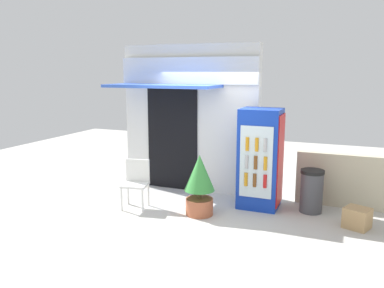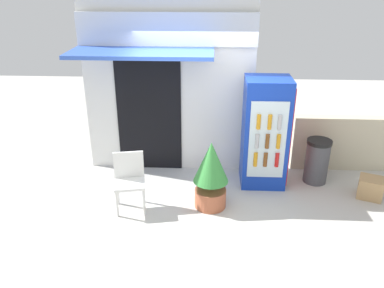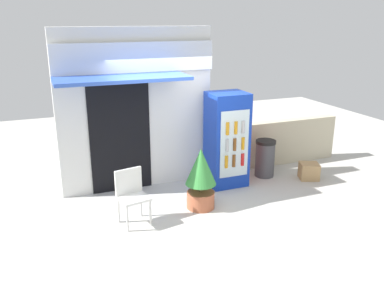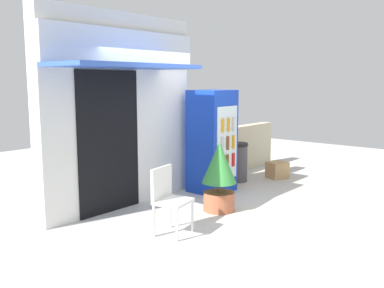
% 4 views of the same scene
% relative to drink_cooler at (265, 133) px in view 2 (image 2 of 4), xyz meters
% --- Properties ---
extents(ground, '(16.00, 16.00, 0.00)m').
position_rel_drink_cooler_xyz_m(ground, '(-0.96, -0.80, -0.93)').
color(ground, beige).
extents(storefront_building, '(2.96, 1.19, 3.06)m').
position_rel_drink_cooler_xyz_m(storefront_building, '(-1.68, 0.56, 0.67)').
color(storefront_building, silver).
rests_on(storefront_building, ground).
extents(drink_cooler, '(0.75, 0.70, 1.85)m').
position_rel_drink_cooler_xyz_m(drink_cooler, '(0.00, 0.00, 0.00)').
color(drink_cooler, '#1438B2').
rests_on(drink_cooler, ground).
extents(plastic_chair, '(0.52, 0.48, 0.89)m').
position_rel_drink_cooler_xyz_m(plastic_chair, '(-2.13, -0.88, -0.40)').
color(plastic_chair, silver).
rests_on(plastic_chair, ground).
extents(potted_plant_near_shop, '(0.54, 0.54, 1.09)m').
position_rel_drink_cooler_xyz_m(potted_plant_near_shop, '(-0.89, -0.81, -0.33)').
color(potted_plant_near_shop, '#AD5B3D').
rests_on(potted_plant_near_shop, ground).
extents(trash_bin, '(0.42, 0.42, 0.78)m').
position_rel_drink_cooler_xyz_m(trash_bin, '(0.93, 0.07, -0.53)').
color(trash_bin, '#47474C').
rests_on(trash_bin, ground).
extents(stone_boundary_wall, '(2.47, 0.23, 1.01)m').
position_rel_drink_cooler_xyz_m(stone_boundary_wall, '(1.83, 0.63, -0.42)').
color(stone_boundary_wall, beige).
rests_on(stone_boundary_wall, ground).
extents(cardboard_box, '(0.48, 0.46, 0.34)m').
position_rel_drink_cooler_xyz_m(cardboard_box, '(1.70, -0.41, -0.76)').
color(cardboard_box, tan).
rests_on(cardboard_box, ground).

